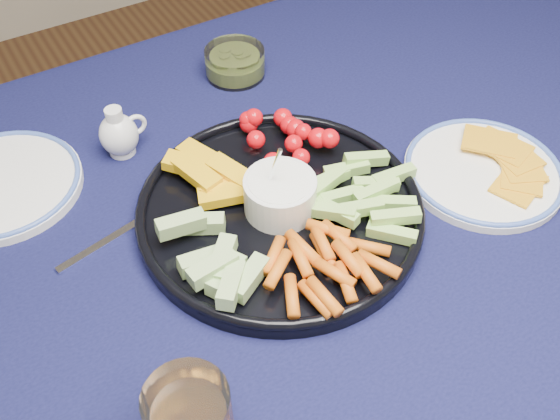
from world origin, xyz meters
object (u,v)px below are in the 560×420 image
dining_table (280,274)px  crudite_platter (279,207)px  cheese_plate (484,170)px  pickle_bowl (235,64)px  creamer_pitcher (119,134)px  side_plate_extra (2,184)px

dining_table → crudite_platter: size_ratio=4.30×
cheese_plate → pickle_bowl: bearing=114.6°
crudite_platter → pickle_bowl: size_ratio=3.79×
dining_table → cheese_plate: bearing=-10.3°
creamer_pitcher → cheese_plate: creamer_pitcher is taller
creamer_pitcher → side_plate_extra: size_ratio=0.36×
creamer_pitcher → cheese_plate: size_ratio=0.35×
dining_table → cheese_plate: (0.31, -0.06, 0.10)m
crudite_platter → side_plate_extra: size_ratio=1.74×
pickle_bowl → cheese_plate: bearing=-65.4°
side_plate_extra → pickle_bowl: bearing=10.2°
dining_table → crudite_platter: 0.11m
dining_table → pickle_bowl: bearing=70.6°
creamer_pitcher → pickle_bowl: size_ratio=0.78×
pickle_bowl → cheese_plate: pickle_bowl is taller
crudite_platter → side_plate_extra: bearing=140.7°
side_plate_extra → creamer_pitcher: bearing=-4.3°
crudite_platter → creamer_pitcher: size_ratio=4.84×
pickle_bowl → crudite_platter: bearing=-108.6°
dining_table → crudite_platter: bearing=61.4°
cheese_plate → side_plate_extra: 0.69m
crudite_platter → side_plate_extra: 0.40m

